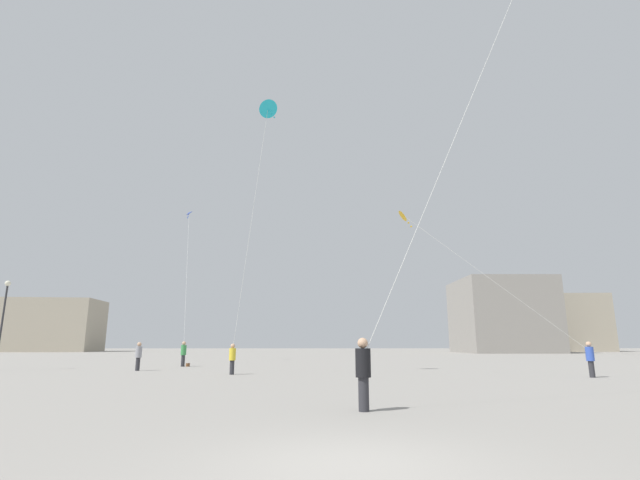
# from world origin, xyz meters

# --- Properties ---
(ground_plane) EXTENTS (300.00, 300.00, 0.00)m
(ground_plane) POSITION_xyz_m (0.00, 0.00, 0.00)
(ground_plane) COLOR gray
(person_in_green) EXTENTS (0.39, 0.39, 1.81)m
(person_in_green) POSITION_xyz_m (-9.77, 28.23, 0.99)
(person_in_green) COLOR #2D2D33
(person_in_green) RESTS_ON ground_plane
(person_in_black) EXTENTS (0.40, 0.40, 1.82)m
(person_in_black) POSITION_xyz_m (0.83, 5.22, 1.00)
(person_in_black) COLOR #2D2D33
(person_in_black) RESTS_ON ground_plane
(person_in_yellow) EXTENTS (0.36, 0.36, 1.66)m
(person_in_yellow) POSITION_xyz_m (-4.75, 19.32, 0.91)
(person_in_yellow) COLOR #2D2D33
(person_in_yellow) RESTS_ON ground_plane
(person_in_grey) EXTENTS (0.38, 0.38, 1.75)m
(person_in_grey) POSITION_xyz_m (-11.22, 23.08, 0.96)
(person_in_grey) COLOR #2D2D33
(person_in_grey) RESTS_ON ground_plane
(person_in_blue) EXTENTS (0.38, 0.38, 1.77)m
(person_in_blue) POSITION_xyz_m (13.70, 16.61, 0.97)
(person_in_blue) COLOR #2D2D33
(person_in_blue) RESTS_ON ground_plane
(kite_amber_diamond) EXTENTS (9.23, 1.47, 7.69)m
(kite_amber_diamond) POSITION_xyz_m (5.01, 17.68, 8.43)
(kite_amber_diamond) COLOR yellow
(kite_cyan_diamond) EXTENTS (2.37, 1.37, 14.93)m
(kite_cyan_diamond) POSITION_xyz_m (-3.13, 18.84, 15.60)
(kite_cyan_diamond) COLOR #1EB2C6
(kite_cobalt_diamond) EXTENTS (3.24, 9.96, 13.39)m
(kite_cobalt_diamond) POSITION_xyz_m (-12.44, 37.34, 13.92)
(kite_cobalt_diamond) COLOR blue
(building_left_hall) EXTENTS (22.53, 12.90, 10.48)m
(building_left_hall) POSITION_xyz_m (-55.00, 90.23, 5.24)
(building_left_hall) COLOR #A39984
(building_left_hall) RESTS_ON ground_plane
(building_centre_hall) EXTENTS (15.67, 16.14, 13.14)m
(building_centre_hall) POSITION_xyz_m (35.00, 77.51, 6.57)
(building_centre_hall) COLOR gray
(building_centre_hall) RESTS_ON ground_plane
(building_right_hall) EXTENTS (18.79, 19.16, 11.67)m
(building_right_hall) POSITION_xyz_m (53.00, 94.28, 5.84)
(building_right_hall) COLOR #A39984
(building_right_hall) RESTS_ON ground_plane
(lamppost_east) EXTENTS (0.36, 0.36, 5.70)m
(lamppost_east) POSITION_xyz_m (-20.32, 23.65, 3.75)
(lamppost_east) COLOR #2D2D30
(lamppost_east) RESTS_ON ground_plane
(handbag_beside_flyer) EXTENTS (0.24, 0.35, 0.24)m
(handbag_beside_flyer) POSITION_xyz_m (-9.42, 28.33, 0.12)
(handbag_beside_flyer) COLOR brown
(handbag_beside_flyer) RESTS_ON ground_plane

